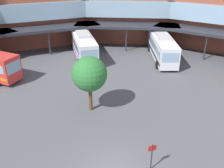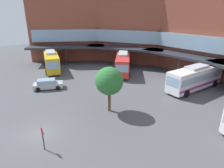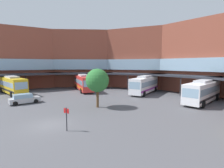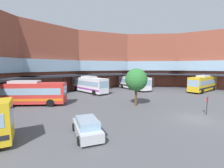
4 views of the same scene
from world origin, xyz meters
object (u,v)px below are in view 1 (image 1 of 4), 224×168
at_px(stop_sign_post, 152,154).
at_px(bus_1, 84,45).
at_px(bus_0, 162,47).
at_px(plaza_tree, 89,74).

bearing_deg(stop_sign_post, bus_1, 98.72).
height_order(bus_0, stop_sign_post, bus_0).
bearing_deg(bus_0, plaza_tree, -35.34).
bearing_deg(bus_1, bus_0, 71.48).
height_order(bus_1, stop_sign_post, bus_1).
bearing_deg(plaza_tree, bus_1, 89.79).
bearing_deg(bus_1, plaza_tree, -6.31).
distance_m(plaza_tree, stop_sign_post, 9.52).
bearing_deg(plaza_tree, bus_0, 47.01).
bearing_deg(stop_sign_post, plaza_tree, 113.26).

